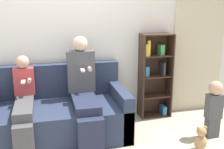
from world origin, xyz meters
TOP-DOWN VIEW (x-y plane):
  - back_wall at (0.00, 1.08)m, footprint 10.00×0.06m
  - curtain_panel at (2.16, 1.03)m, footprint 0.86×0.04m
  - couch at (-0.12, 0.57)m, footprint 1.82×0.95m
  - adult_seated at (0.23, 0.50)m, footprint 0.37×0.91m
  - child_seated at (-0.53, 0.43)m, footprint 0.26×0.92m
  - toddler_standing at (1.88, 0.05)m, footprint 0.20×0.18m
  - bookshelf at (1.39, 0.94)m, footprint 0.48×0.26m
  - teddy_bear at (1.54, -0.23)m, footprint 0.16×0.13m

SIDE VIEW (x-z plane):
  - teddy_bear at x=1.54m, z-range -0.01..0.31m
  - couch at x=-0.12m, z-range -0.17..0.75m
  - toddler_standing at x=1.88m, z-range 0.04..0.82m
  - child_seated at x=-0.53m, z-range 0.00..1.09m
  - adult_seated at x=0.23m, z-range 0.00..1.32m
  - bookshelf at x=1.39m, z-range 0.04..1.34m
  - curtain_panel at x=2.16m, z-range 0.00..2.21m
  - back_wall at x=0.00m, z-range 0.00..2.55m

